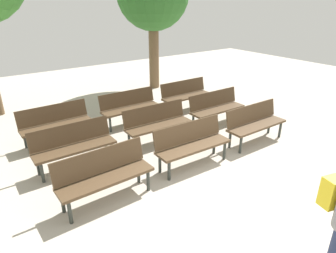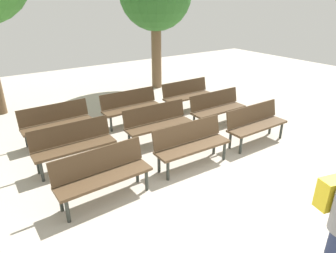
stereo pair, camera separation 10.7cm
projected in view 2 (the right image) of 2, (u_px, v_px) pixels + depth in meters
name	position (u px, v px, depth m)	size (l,w,h in m)	color
ground_plane	(251.00, 205.00, 4.90)	(24.00, 24.00, 0.00)	#B2A899
bench_r0_c0	(102.00, 172.00, 4.90)	(1.61, 0.53, 0.87)	#4C3823
bench_r0_c1	(191.00, 142.00, 5.93)	(1.61, 0.52, 0.87)	#4C3823
bench_r0_c2	(255.00, 122.00, 6.88)	(1.60, 0.49, 0.87)	#4C3823
bench_r1_c0	(73.00, 143.00, 5.90)	(1.60, 0.48, 0.87)	#4C3823
bench_r1_c1	(157.00, 122.00, 6.91)	(1.61, 0.52, 0.87)	#4C3823
bench_r1_c2	(217.00, 106.00, 7.88)	(1.60, 0.49, 0.87)	#4C3823
bench_r2_c0	(57.00, 121.00, 6.95)	(1.61, 0.52, 0.87)	#4C3823
bench_r2_c1	(131.00, 105.00, 7.97)	(1.60, 0.48, 0.87)	#4C3823
bench_r2_c2	(187.00, 94.00, 8.93)	(1.60, 0.49, 0.87)	#4C3823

